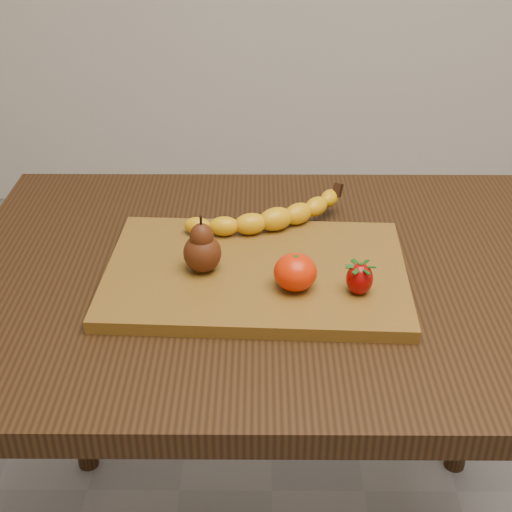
{
  "coord_description": "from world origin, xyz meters",
  "views": [
    {
      "loc": [
        -0.03,
        -0.93,
        1.35
      ],
      "look_at": [
        -0.04,
        -0.03,
        0.8
      ],
      "focal_mm": 50.0,
      "sensor_mm": 36.0,
      "label": 1
    }
  ],
  "objects_px": {
    "cutting_board": "(256,273)",
    "table": "(278,320)",
    "mandarin": "(295,272)",
    "pear": "(202,244)"
  },
  "relations": [
    {
      "from": "pear",
      "to": "mandarin",
      "type": "relative_size",
      "value": 1.42
    },
    {
      "from": "cutting_board",
      "to": "table",
      "type": "bearing_deg",
      "value": 38.26
    },
    {
      "from": "cutting_board",
      "to": "pear",
      "type": "xyz_separation_m",
      "value": [
        -0.08,
        -0.01,
        0.05
      ]
    },
    {
      "from": "cutting_board",
      "to": "pear",
      "type": "distance_m",
      "value": 0.1
    },
    {
      "from": "table",
      "to": "pear",
      "type": "relative_size",
      "value": 11.3
    },
    {
      "from": "pear",
      "to": "table",
      "type": "bearing_deg",
      "value": 15.17
    },
    {
      "from": "table",
      "to": "mandarin",
      "type": "relative_size",
      "value": 16.08
    },
    {
      "from": "table",
      "to": "cutting_board",
      "type": "height_order",
      "value": "cutting_board"
    },
    {
      "from": "pear",
      "to": "mandarin",
      "type": "bearing_deg",
      "value": -19.81
    },
    {
      "from": "table",
      "to": "mandarin",
      "type": "distance_m",
      "value": 0.17
    }
  ]
}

